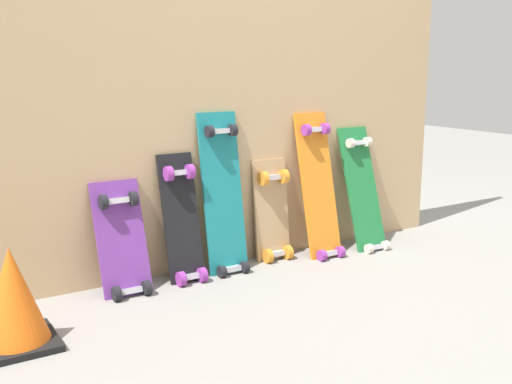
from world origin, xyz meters
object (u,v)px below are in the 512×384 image
(skateboard_purple, at_px, (123,246))
(traffic_cone, at_px, (13,298))
(skateboard_teal, at_px, (224,200))
(skateboard_green, at_px, (364,195))
(skateboard_natural, at_px, (272,216))
(skateboard_orange, at_px, (319,192))
(skateboard_black, at_px, (183,225))

(skateboard_purple, bearing_deg, traffic_cone, -148.81)
(skateboard_teal, bearing_deg, skateboard_green, -3.26)
(skateboard_natural, xyz_separation_m, skateboard_green, (0.53, -0.08, 0.06))
(skateboard_teal, distance_m, skateboard_orange, 0.54)
(skateboard_orange, bearing_deg, skateboard_teal, 176.93)
(skateboard_purple, bearing_deg, skateboard_teal, 2.47)
(traffic_cone, bearing_deg, skateboard_teal, 17.96)
(skateboard_natural, bearing_deg, skateboard_purple, -176.30)
(traffic_cone, bearing_deg, skateboard_natural, 15.33)
(skateboard_orange, bearing_deg, skateboard_purple, 179.61)
(skateboard_purple, height_order, skateboard_black, skateboard_black)
(skateboard_teal, bearing_deg, skateboard_natural, 5.81)
(skateboard_natural, bearing_deg, skateboard_green, -8.24)
(skateboard_teal, bearing_deg, traffic_cone, -162.04)
(skateboard_orange, xyz_separation_m, traffic_cone, (-1.56, -0.30, -0.15))
(skateboard_purple, bearing_deg, skateboard_black, 2.37)
(traffic_cone, bearing_deg, skateboard_green, 8.70)
(skateboard_teal, height_order, skateboard_green, skateboard_teal)
(skateboard_black, xyz_separation_m, skateboard_orange, (0.76, -0.02, 0.07))
(skateboard_teal, bearing_deg, skateboard_purple, -177.53)
(skateboard_orange, bearing_deg, skateboard_green, -3.63)
(skateboard_green, relative_size, traffic_cone, 1.97)
(skateboard_green, bearing_deg, traffic_cone, -171.30)
(skateboard_purple, height_order, traffic_cone, skateboard_purple)
(traffic_cone, bearing_deg, skateboard_black, 21.84)
(skateboard_teal, xyz_separation_m, skateboard_orange, (0.54, -0.03, -0.01))
(skateboard_purple, distance_m, traffic_cone, 0.59)
(skateboard_orange, relative_size, skateboard_green, 1.12)
(skateboard_purple, relative_size, skateboard_green, 0.77)
(skateboard_purple, bearing_deg, skateboard_orange, -0.39)
(skateboard_natural, height_order, traffic_cone, skateboard_natural)
(skateboard_black, height_order, traffic_cone, skateboard_black)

